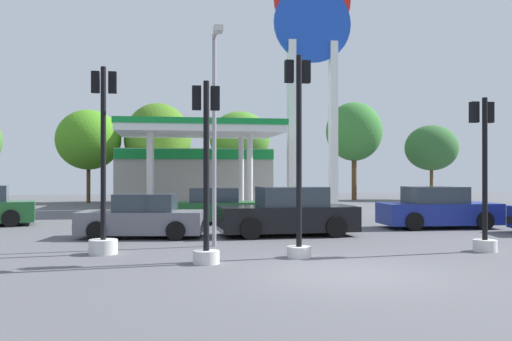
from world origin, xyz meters
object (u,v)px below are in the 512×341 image
(traffic_signal_3, at_px, (103,194))
(tree_3, at_px, (240,139))
(tree_1, at_px, (89,140))
(car_1, at_px, (438,209))
(car_5, at_px, (288,213))
(car_0, at_px, (211,207))
(tree_5, at_px, (431,148))
(car_4, at_px, (142,218))
(tree_4, at_px, (354,132))
(traffic_signal_2, at_px, (299,169))
(station_pole_sign, at_px, (312,50))
(corner_streetlamp, at_px, (215,116))
(traffic_signal_1, at_px, (206,189))
(tree_2, at_px, (158,139))
(traffic_signal_0, at_px, (484,190))

(traffic_signal_3, xyz_separation_m, tree_3, (7.28, 27.42, 3.12))
(tree_1, bearing_deg, car_1, -52.93)
(tree_1, bearing_deg, car_5, -67.24)
(car_0, height_order, tree_1, tree_1)
(tree_5, bearing_deg, car_0, -136.56)
(car_4, relative_size, tree_5, 0.73)
(traffic_signal_3, relative_size, tree_4, 0.65)
(car_4, bearing_deg, traffic_signal_2, -50.97)
(traffic_signal_2, bearing_deg, tree_3, 85.35)
(car_1, distance_m, traffic_signal_2, 9.72)
(station_pole_sign, distance_m, corner_streetlamp, 15.93)
(station_pole_sign, distance_m, car_1, 12.63)
(car_4, bearing_deg, traffic_signal_3, -103.31)
(car_0, bearing_deg, traffic_signal_3, -112.90)
(tree_3, distance_m, tree_4, 8.93)
(car_4, bearing_deg, station_pole_sign, 51.38)
(tree_5, relative_size, corner_streetlamp, 0.95)
(car_5, relative_size, tree_4, 0.62)
(corner_streetlamp, bearing_deg, station_pole_sign, 64.46)
(station_pole_sign, xyz_separation_m, traffic_signal_3, (-9.53, -14.49, -7.21))
(tree_4, height_order, tree_5, tree_4)
(car_1, relative_size, tree_1, 0.69)
(car_0, distance_m, traffic_signal_1, 10.43)
(tree_2, distance_m, corner_streetlamp, 25.30)
(car_1, bearing_deg, car_5, -165.54)
(corner_streetlamp, bearing_deg, car_5, 44.15)
(station_pole_sign, bearing_deg, traffic_signal_3, -123.33)
(station_pole_sign, distance_m, tree_4, 14.49)
(tree_2, xyz_separation_m, tree_3, (6.15, 1.35, 0.16))
(car_4, distance_m, traffic_signal_3, 3.85)
(car_0, bearing_deg, corner_streetlamp, -93.96)
(car_4, relative_size, tree_1, 0.65)
(station_pole_sign, height_order, car_4, station_pole_sign)
(traffic_signal_2, relative_size, traffic_signal_3, 1.04)
(station_pole_sign, height_order, car_5, station_pole_sign)
(car_0, distance_m, car_4, 5.43)
(car_5, distance_m, tree_3, 24.31)
(traffic_signal_2, distance_m, corner_streetlamp, 3.32)
(traffic_signal_2, xyz_separation_m, tree_3, (2.34, 28.80, 2.48))
(tree_3, relative_size, tree_5, 1.17)
(traffic_signal_0, distance_m, traffic_signal_3, 10.23)
(traffic_signal_0, bearing_deg, corner_streetlamp, 164.55)
(car_4, height_order, tree_3, tree_3)
(tree_5, bearing_deg, traffic_signal_3, -130.43)
(tree_1, height_order, tree_4, tree_4)
(traffic_signal_1, xyz_separation_m, traffic_signal_2, (2.38, 0.58, 0.47))
(station_pole_sign, xyz_separation_m, car_0, (-6.00, -6.12, -8.11))
(traffic_signal_0, bearing_deg, tree_5, 66.17)
(traffic_signal_1, xyz_separation_m, corner_streetlamp, (0.46, 2.81, 2.01))
(tree_1, bearing_deg, tree_4, 2.93)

